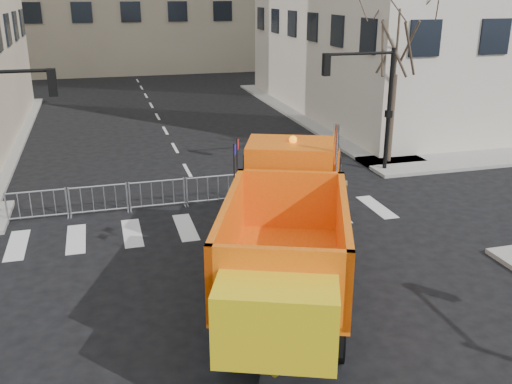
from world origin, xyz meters
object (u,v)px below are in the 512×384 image
object	(u,v)px
plow_truck	(288,229)
newspaper_box	(321,171)
cop_a	(259,190)
cop_c	(308,187)
cop_b	(327,192)

from	to	relation	value
plow_truck	newspaper_box	world-z (taller)	plow_truck
cop_a	cop_c	size ratio (longest dim) A/B	0.87
cop_a	cop_c	xyz separation A→B (m)	(1.67, -0.51, 0.13)
plow_truck	cop_b	size ratio (longest dim) A/B	6.81
plow_truck	cop_b	xyz separation A→B (m)	(3.27, 5.18, -1.08)
cop_a	newspaper_box	world-z (taller)	cop_a
cop_b	cop_c	xyz separation A→B (m)	(-0.63, 0.34, 0.14)
cop_a	cop_c	world-z (taller)	cop_c
plow_truck	newspaper_box	distance (m)	9.01
cop_a	plow_truck	bearing A→B (deg)	77.65
cop_b	newspaper_box	distance (m)	2.88
cop_b	newspaper_box	bearing A→B (deg)	-102.55
plow_truck	cop_c	xyz separation A→B (m)	(2.64, 5.52, -0.94)
newspaper_box	plow_truck	bearing A→B (deg)	-105.02
plow_truck	newspaper_box	bearing A→B (deg)	-5.90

